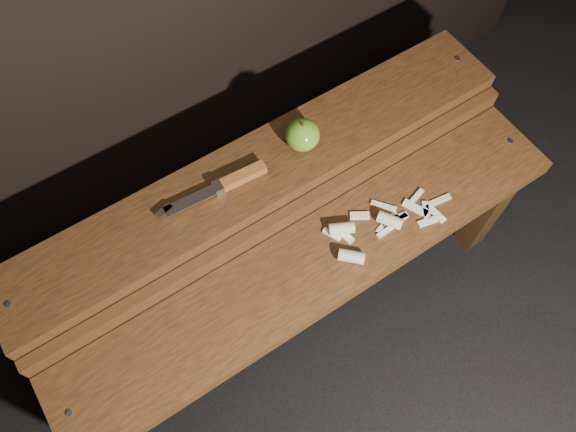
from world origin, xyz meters
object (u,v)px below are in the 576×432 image
apple (302,135)px  knife (230,182)px  bench_rear_tier (263,189)px  bench_front_tier (318,277)px

apple → knife: 0.19m
bench_rear_tier → apple: bearing=2.3°
bench_rear_tier → apple: size_ratio=15.05×
apple → knife: size_ratio=0.32×
bench_front_tier → apple: apple is taller
knife → bench_front_tier: bearing=-71.9°
bench_front_tier → knife: knife is taller
bench_rear_tier → bench_front_tier: bearing=-90.0°
bench_front_tier → apple: bearing=64.7°
bench_front_tier → knife: size_ratio=4.81×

